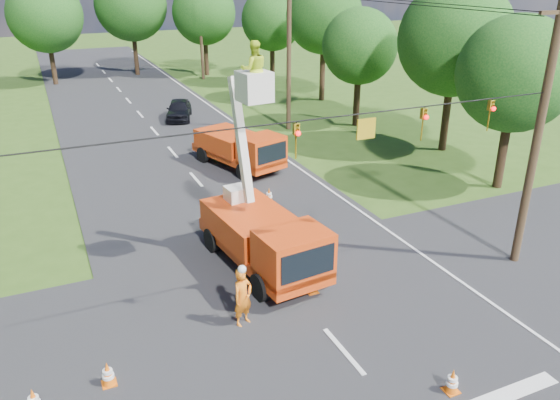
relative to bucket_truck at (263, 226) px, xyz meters
name	(u,v)px	position (x,y,z in m)	size (l,w,h in m)	color
ground	(173,153)	(0.24, 14.66, -1.70)	(140.00, 140.00, 0.00)	#325218
road_main	(173,153)	(0.24, 14.66, -1.70)	(12.00, 100.00, 0.06)	black
road_cross	(311,315)	(0.24, -3.34, -1.70)	(56.00, 10.00, 0.07)	black
edge_line	(260,142)	(5.84, 14.66, -1.70)	(0.12, 90.00, 0.02)	silver
bucket_truck	(263,226)	(0.00, 0.00, 0.00)	(2.99, 6.37, 7.97)	red
second_truck	(240,148)	(3.01, 10.54, -0.56)	(3.74, 6.19, 2.18)	red
ground_worker	(243,297)	(-1.87, -2.91, -0.75)	(0.69, 0.45, 1.90)	orange
distant_car	(179,109)	(2.63, 22.28, -1.00)	(1.66, 4.12, 1.40)	black
traffic_cone_1	(452,381)	(1.96, -7.84, -1.34)	(0.38, 0.38, 0.71)	#E15C0B
traffic_cone_2	(265,240)	(0.61, 1.34, -1.34)	(0.38, 0.38, 0.71)	#E15C0B
traffic_cone_3	(269,195)	(2.54, 5.47, -1.34)	(0.38, 0.38, 0.71)	#E15C0B
traffic_cone_4	(108,374)	(-6.02, -3.98, -1.34)	(0.38, 0.38, 0.71)	#E15C0B
traffic_cone_7	(263,158)	(4.36, 10.62, -1.34)	(0.38, 0.38, 0.71)	#E15C0B
traffic_cone_8	(312,284)	(0.84, -2.22, -1.34)	(0.38, 0.38, 0.71)	#E15C0B
pole_right_near	(539,128)	(8.74, -3.34, 3.41)	(1.80, 0.30, 10.00)	#4C3823
pole_right_mid	(289,52)	(8.74, 16.66, 3.41)	(1.80, 0.30, 10.00)	#4C3823
pole_right_far	(200,25)	(8.74, 36.66, 3.41)	(1.80, 0.30, 10.00)	#4C3823
signal_span	(385,125)	(2.47, -3.34, 4.18)	(18.00, 0.29, 1.07)	black
tree_right_a	(515,74)	(13.74, 2.66, 3.86)	(5.40, 5.40, 8.28)	#382616
tree_right_b	(455,39)	(15.24, 8.66, 4.73)	(6.40, 6.40, 9.65)	#382616
tree_right_c	(360,47)	(13.44, 15.66, 3.61)	(5.00, 5.00, 7.83)	#382616
tree_right_d	(324,15)	(15.04, 23.66, 4.98)	(6.00, 6.00, 9.70)	#382616
tree_right_e	(272,19)	(14.04, 31.66, 4.11)	(5.60, 5.60, 8.63)	#382616
tree_far_a	(45,15)	(-4.76, 39.66, 4.49)	(6.60, 6.60, 9.50)	#382616
tree_far_b	(131,5)	(3.24, 41.66, 5.11)	(7.00, 7.00, 10.32)	#382616
tree_far_c	(204,13)	(9.74, 38.66, 4.36)	(6.20, 6.20, 9.18)	#382616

